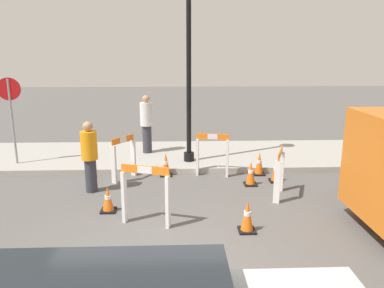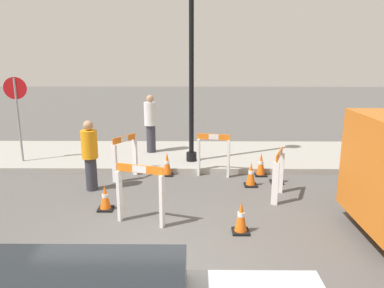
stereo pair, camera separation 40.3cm
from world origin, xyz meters
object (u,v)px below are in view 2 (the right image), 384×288
stop_sign (17,106)px  person_pedestrian (151,122)px  person_worker (90,154)px  streetlamp_post (191,35)px

stop_sign → person_pedestrian: 3.70m
person_worker → person_pedestrian: person_pedestrian is taller
streetlamp_post → person_worker: bearing=-140.3°
streetlamp_post → stop_sign: (-4.74, -0.06, -1.86)m
streetlamp_post → stop_sign: bearing=-179.2°
streetlamp_post → person_pedestrian: (-1.24, 0.95, -2.49)m
stop_sign → person_pedestrian: stop_sign is taller
streetlamp_post → stop_sign: streetlamp_post is taller
person_worker → person_pedestrian: (1.06, 2.86, 0.20)m
person_pedestrian → person_worker: bearing=77.0°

